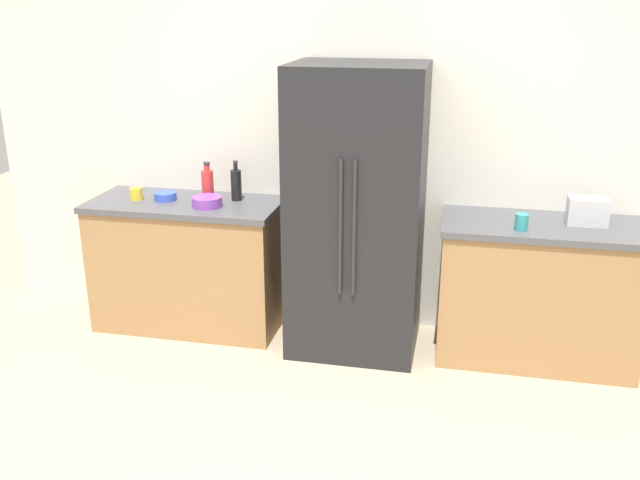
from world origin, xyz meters
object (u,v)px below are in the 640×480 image
Objects in this scene: cup_a at (136,194)px; bowl_a at (165,196)px; toaster at (587,211)px; cup_b at (521,222)px; refrigerator at (357,212)px; bottle_b at (236,184)px; bowl_b at (207,202)px; bottle_a at (208,184)px.

bowl_a is at bearing 10.10° from cup_a.
toaster is at bearing 0.68° from bowl_a.
cup_b is at bearing -4.14° from bowl_a.
bowl_a is (-1.30, 0.06, 0.01)m from refrigerator.
bottle_b is 1.83m from cup_b.
cup_b is at bearing -152.96° from toaster.
bowl_b is at bearing -14.91° from bowl_a.
refrigerator is 21.93× the size of cup_a.
bowl_a is (-0.27, -0.08, -0.08)m from bottle_a.
bowl_a is at bearing 165.09° from bowl_b.
cup_a is 0.42× the size of bowl_b.
bowl_a is 0.76× the size of bowl_b.
bowl_a is at bearing 175.86° from cup_b.
cup_b is at bearing -3.04° from cup_a.
bottle_a is (-1.03, 0.15, 0.09)m from refrigerator.
refrigerator reaches higher than cup_a.
toaster is at bearing -1.21° from bottle_a.
bottle_b reaches higher than bowl_b.
bowl_b is at bearing -71.78° from bottle_a.
bottle_a is 1.29× the size of bowl_b.
bowl_b is (0.06, -0.17, -0.07)m from bottle_a.
toaster is at bearing 2.91° from bowl_b.
bottle_b is at bearing 171.77° from cup_b.
bottle_b is (-2.20, 0.07, 0.03)m from toaster.
bottle_b reaches higher than bottle_a.
cup_a is at bearing -178.69° from toaster.
refrigerator is 0.97m from bowl_b.
bottle_b is at bearing 178.28° from toaster.
bowl_b is (0.33, -0.09, 0.01)m from bowl_a.
toaster is at bearing -1.72° from bottle_b.
bottle_a is 3.06× the size of cup_a.
bottle_b is 3.25× the size of cup_a.
bottle_b is at bearing 4.51° from bottle_a.
bottle_a is at bearing 172.98° from cup_b.
bottle_a is at bearing 14.09° from cup_a.
bottle_a is at bearing -175.49° from bottle_b.
refrigerator is at bearing -1.12° from cup_a.
bottle_a reaches higher than cup_a.
cup_a is 2.47m from cup_b.
bowl_b reaches higher than bowl_a.
refrigerator reaches higher than bottle_a.
refrigerator is 7.87× the size of toaster.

